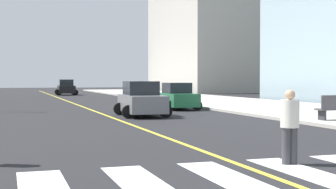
{
  "coord_description": "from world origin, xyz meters",
  "views": [
    {
      "loc": [
        -5.12,
        -4.95,
        2.0
      ],
      "look_at": [
        5.87,
        28.89,
        0.87
      ],
      "focal_mm": 53.13,
      "sensor_mm": 36.0,
      "label": 1
    }
  ],
  "objects_px": {
    "car_gray_second": "(141,100)",
    "pedestrian_crossing": "(290,123)",
    "park_bench": "(336,108)",
    "car_green_third": "(178,97)",
    "car_black_nearest": "(66,88)"
  },
  "relations": [
    {
      "from": "car_gray_second",
      "to": "pedestrian_crossing",
      "type": "xyz_separation_m",
      "value": [
        -0.57,
        -15.54,
        0.09
      ]
    },
    {
      "from": "park_bench",
      "to": "car_green_third",
      "type": "bearing_deg",
      "value": 14.16
    },
    {
      "from": "car_black_nearest",
      "to": "pedestrian_crossing",
      "type": "height_order",
      "value": "car_black_nearest"
    },
    {
      "from": "car_black_nearest",
      "to": "car_green_third",
      "type": "distance_m",
      "value": 31.6
    },
    {
      "from": "car_green_third",
      "to": "park_bench",
      "type": "relative_size",
      "value": 2.16
    },
    {
      "from": "car_gray_second",
      "to": "park_bench",
      "type": "bearing_deg",
      "value": 139.45
    },
    {
      "from": "car_gray_second",
      "to": "park_bench",
      "type": "height_order",
      "value": "car_gray_second"
    },
    {
      "from": "car_black_nearest",
      "to": "pedestrian_crossing",
      "type": "xyz_separation_m",
      "value": [
        -0.68,
        -51.95,
        0.07
      ]
    },
    {
      "from": "park_bench",
      "to": "pedestrian_crossing",
      "type": "distance_m",
      "value": 11.76
    },
    {
      "from": "pedestrian_crossing",
      "to": "park_bench",
      "type": "bearing_deg",
      "value": 50.27
    },
    {
      "from": "car_green_third",
      "to": "pedestrian_crossing",
      "type": "bearing_deg",
      "value": 79.32
    },
    {
      "from": "park_bench",
      "to": "pedestrian_crossing",
      "type": "xyz_separation_m",
      "value": [
        -7.81,
        -8.79,
        0.27
      ]
    },
    {
      "from": "car_gray_second",
      "to": "car_green_third",
      "type": "relative_size",
      "value": 1.08
    },
    {
      "from": "car_black_nearest",
      "to": "park_bench",
      "type": "bearing_deg",
      "value": 101.59
    },
    {
      "from": "pedestrian_crossing",
      "to": "car_black_nearest",
      "type": "bearing_deg",
      "value": 91.14
    }
  ]
}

